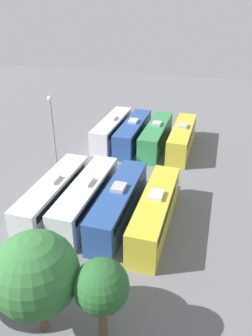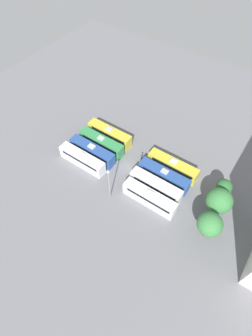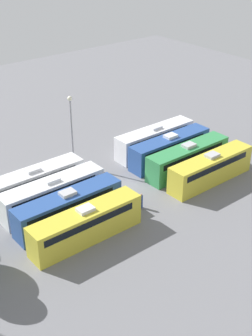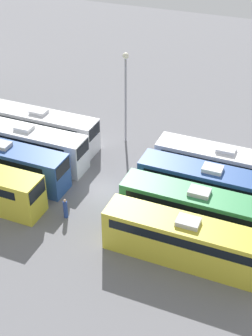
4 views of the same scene
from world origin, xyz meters
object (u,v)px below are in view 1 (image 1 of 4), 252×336
(bus_3, at_px, (112,129))
(tree_1, at_px, (36,274))
(bus_0, at_px, (182,137))
(bus_2, at_px, (133,132))
(bus_1, at_px, (156,135))
(worker_person, at_px, (162,178))
(tree_0, at_px, (101,287))
(bus_4, at_px, (155,211))
(bus_7, at_px, (54,194))
(bus_5, at_px, (119,203))
(light_pole, at_px, (52,123))
(bus_6, at_px, (86,197))

(bus_3, height_order, tree_1, tree_1)
(bus_0, relative_size, bus_2, 1.00)
(bus_1, height_order, worker_person, bus_1)
(tree_0, bearing_deg, bus_2, -78.27)
(bus_4, xyz_separation_m, bus_7, (10.22, 0.02, 0.00))
(worker_person, bearing_deg, bus_0, -94.78)
(bus_5, xyz_separation_m, light_pole, (10.27, -7.39, 4.33))
(bus_4, height_order, worker_person, bus_4)
(bus_0, xyz_separation_m, bus_3, (10.27, -0.32, 0.00))
(bus_1, bearing_deg, bus_4, 101.44)
(bus_1, height_order, tree_0, tree_0)
(bus_6, distance_m, light_pole, 10.92)
(tree_0, distance_m, tree_1, 3.94)
(bus_3, relative_size, bus_6, 1.00)
(bus_1, distance_m, bus_4, 18.23)
(bus_1, relative_size, bus_3, 1.00)
(bus_5, height_order, light_pole, light_pole)
(light_pole, distance_m, tree_1, 22.03)
(bus_2, height_order, tree_0, tree_0)
(bus_1, bearing_deg, bus_0, -177.00)
(bus_3, bearing_deg, bus_4, 119.21)
(bus_0, distance_m, light_pole, 17.84)
(bus_0, relative_size, bus_4, 1.00)
(bus_3, height_order, bus_7, same)
(bus_5, bearing_deg, tree_0, 102.97)
(bus_0, relative_size, bus_6, 1.00)
(bus_5, bearing_deg, tree_1, 85.00)
(bus_3, xyz_separation_m, tree_1, (-5.59, 30.69, 2.95))
(bus_3, height_order, bus_5, same)
(bus_0, bearing_deg, bus_5, 78.64)
(bus_2, distance_m, tree_0, 30.63)
(bus_4, distance_m, tree_0, 12.15)
(bus_6, relative_size, tree_0, 1.95)
(bus_2, relative_size, tree_1, 1.61)
(bus_1, distance_m, worker_person, 10.40)
(bus_4, bearing_deg, worker_person, -83.76)
(worker_person, xyz_separation_m, tree_0, (-0.08, 19.74, 3.59))
(worker_person, bearing_deg, bus_1, -74.58)
(bus_1, height_order, light_pole, light_pole)
(bus_4, bearing_deg, bus_3, -60.79)
(bus_7, bearing_deg, bus_1, -110.25)
(bus_4, bearing_deg, light_pole, -28.98)
(bus_2, distance_m, bus_3, 3.31)
(bus_4, height_order, tree_1, tree_1)
(bus_6, height_order, worker_person, bus_6)
(bus_2, distance_m, bus_6, 17.61)
(bus_0, bearing_deg, tree_0, 88.52)
(bus_0, xyz_separation_m, bus_5, (3.57, 17.77, 0.00))
(worker_person, bearing_deg, bus_5, 70.33)
(bus_6, bearing_deg, tree_0, 116.60)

